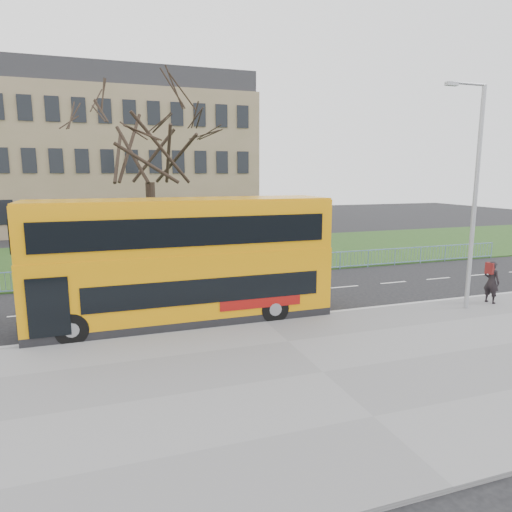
# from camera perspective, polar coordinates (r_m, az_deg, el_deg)

# --- Properties ---
(ground) EXTENTS (120.00, 120.00, 0.00)m
(ground) POSITION_cam_1_polar(r_m,az_deg,el_deg) (19.76, -0.66, -6.91)
(ground) COLOR black
(ground) RESTS_ON ground
(pavement) EXTENTS (80.00, 10.50, 0.12)m
(pavement) POSITION_cam_1_polar(r_m,az_deg,el_deg) (13.89, 8.35, -14.36)
(pavement) COLOR slate
(pavement) RESTS_ON ground
(kerb) EXTENTS (80.00, 0.20, 0.14)m
(kerb) POSITION_cam_1_polar(r_m,az_deg,el_deg) (18.34, 0.87, -8.05)
(kerb) COLOR #9D9C9F
(kerb) RESTS_ON ground
(grass_verge) EXTENTS (80.00, 15.40, 0.08)m
(grass_verge) POSITION_cam_1_polar(r_m,az_deg,el_deg) (33.28, -8.37, 0.09)
(grass_verge) COLOR #1E3A15
(grass_verge) RESTS_ON ground
(guard_railing) EXTENTS (40.00, 0.12, 1.10)m
(guard_railing) POSITION_cam_1_polar(r_m,az_deg,el_deg) (25.78, -5.25, -1.63)
(guard_railing) COLOR #6B8FBF
(guard_railing) RESTS_ON ground
(bare_tree) EXTENTS (8.77, 8.77, 12.53)m
(bare_tree) POSITION_cam_1_polar(r_m,az_deg,el_deg) (28.10, -13.19, 11.01)
(bare_tree) COLOR black
(bare_tree) RESTS_ON grass_verge
(civic_building) EXTENTS (30.00, 15.00, 14.00)m
(civic_building) POSITION_cam_1_polar(r_m,az_deg,el_deg) (52.97, -18.23, 10.97)
(civic_building) COLOR #7A6C4D
(civic_building) RESTS_ON ground
(yellow_bus) EXTENTS (11.52, 2.79, 4.83)m
(yellow_bus) POSITION_cam_1_polar(r_m,az_deg,el_deg) (17.97, -9.09, -0.26)
(yellow_bus) COLOR orange
(yellow_bus) RESTS_ON ground
(pedestrian) EXTENTS (0.63, 0.79, 1.91)m
(pedestrian) POSITION_cam_1_polar(r_m,az_deg,el_deg) (22.92, 27.36, -2.90)
(pedestrian) COLOR black
(pedestrian) RESTS_ON pavement
(street_lamp) EXTENTS (1.96, 0.21, 9.23)m
(street_lamp) POSITION_cam_1_polar(r_m,az_deg,el_deg) (20.95, 25.55, 7.49)
(street_lamp) COLOR #999CA2
(street_lamp) RESTS_ON pavement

